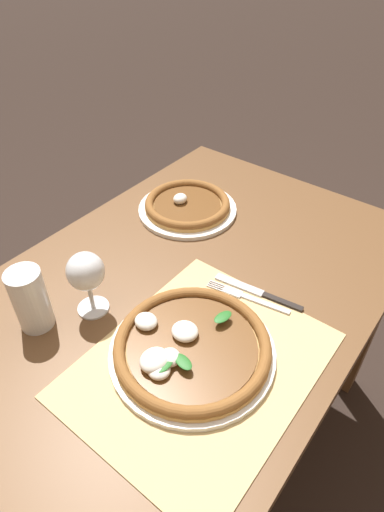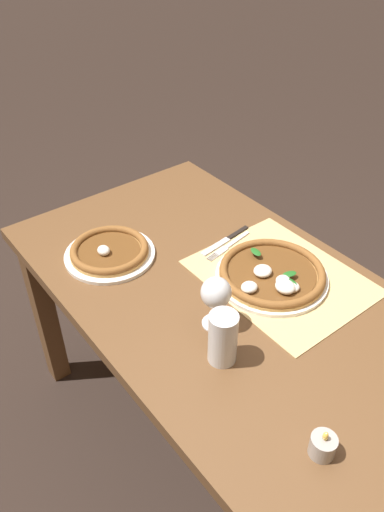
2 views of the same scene
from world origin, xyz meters
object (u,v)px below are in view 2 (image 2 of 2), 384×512
Objects in this scene: knife at (225,240)px; votive_candle at (323,446)px; pizza_far at (109,251)px; fork at (229,246)px; pint_glass at (223,339)px; wine_glass at (216,295)px; pizza_near at (272,274)px.

knife is 2.99× the size of votive_candle.
pizza_far is 1.42× the size of fork.
fork is (0.34, -0.32, -0.06)m from pint_glass.
wine_glass is 0.12m from pint_glass.
fork is 0.03m from knife.
wine_glass is 0.39m from knife.
wine_glass reaches higher than knife.
fork is at bearing -1.90° from pizza_near.
pint_glass is at bearing -0.26° from votive_candle.
fork is 2.78× the size of votive_candle.
pizza_far reaches higher than knife.
pint_glass is at bearing 113.75° from pizza_near.
knife is (0.23, -0.02, -0.02)m from pizza_near.
pizza_near is at bearing -34.23° from votive_candle.
pizza_near is 0.34m from pint_glass.
pizza_near is 0.20m from fork.
pizza_near is at bearing 178.10° from fork.
pizza_far is 0.44m from wine_glass.
pizza_far is 0.38m from fork.
wine_glass is at bearing 132.78° from fork.
pizza_near is 1.66× the size of fork.
pint_glass is 0.67× the size of knife.
pizza_far reaches higher than fork.
pizza_near is 1.54× the size of knife.
pizza_near is at bearing -81.99° from wine_glass.
fork is (0.23, -0.25, -0.10)m from wine_glass.
votive_candle is (-0.85, -0.01, 0.00)m from pizza_far.
pizza_far is at bearing 39.05° from pizza_near.
pint_glass reaches higher than votive_candle.
wine_glass is 0.72× the size of knife.
pizza_near is 0.51m from pizza_far.
fork is 0.73m from votive_candle.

